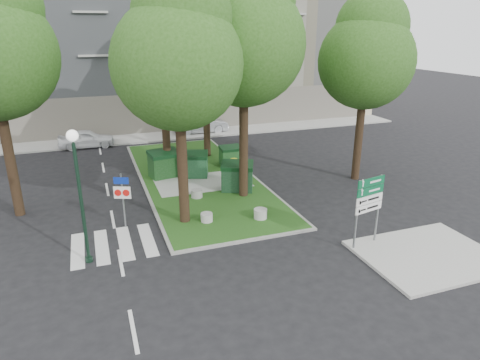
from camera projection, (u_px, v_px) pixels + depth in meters
name	position (u px, v px, depth m)	size (l,w,h in m)	color
ground	(235.00, 243.00, 17.24)	(120.00, 120.00, 0.00)	black
median_island	(198.00, 178.00, 24.46)	(6.00, 16.00, 0.12)	#234814
median_kerb	(198.00, 178.00, 24.46)	(6.30, 16.30, 0.10)	gray
sidewalk_corner	(428.00, 255.00, 16.19)	(5.00, 4.00, 0.12)	#999993
building_sidewalk	(158.00, 137.00, 33.60)	(42.00, 3.00, 0.12)	#999993
zebra_crossing	(136.00, 241.00, 17.37)	(5.00, 3.00, 0.01)	silver
apartment_building	(138.00, 29.00, 37.55)	(41.00, 12.00, 16.00)	tan
tree_median_near_left	(179.00, 51.00, 16.57)	(5.20, 5.20, 10.53)	black
tree_median_near_right	(245.00, 32.00, 19.23)	(5.60, 5.60, 11.46)	black
tree_median_mid	(163.00, 51.00, 22.60)	(4.80, 4.80, 9.99)	black
tree_median_far	(205.00, 25.00, 25.82)	(5.80, 5.80, 11.93)	black
tree_street_right	(368.00, 52.00, 22.24)	(5.00, 5.00, 10.06)	black
dumpster_a	(164.00, 164.00, 24.27)	(1.86, 1.46, 1.55)	#0E330E
dumpster_b	(194.00, 165.00, 24.32)	(1.82, 1.53, 1.44)	#134220
dumpster_c	(237.00, 176.00, 22.29)	(1.96, 1.70, 1.53)	black
dumpster_d	(231.00, 156.00, 26.41)	(1.31, 0.92, 1.21)	#154619
bollard_left	(207.00, 217.00, 18.81)	(0.53, 0.53, 0.38)	#A4A39F
bollard_right	(260.00, 214.00, 19.11)	(0.60, 0.60, 0.43)	#ABABA6
bollard_mid	(197.00, 193.00, 21.45)	(0.56, 0.56, 0.40)	gray
litter_bin	(234.00, 164.00, 25.49)	(0.40, 0.40, 0.70)	yellow
street_lamp	(79.00, 182.00, 14.81)	(0.40, 0.40, 4.99)	black
traffic_sign_pole	(122.00, 193.00, 18.08)	(0.69, 0.32, 2.45)	slate
directional_sign	(369.00, 201.00, 16.30)	(1.36, 0.35, 2.78)	slate
car_white	(86.00, 139.00, 30.60)	(1.55, 3.85, 1.31)	white
car_silver	(200.00, 124.00, 34.67)	(1.55, 4.46, 1.47)	#A7AAAF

